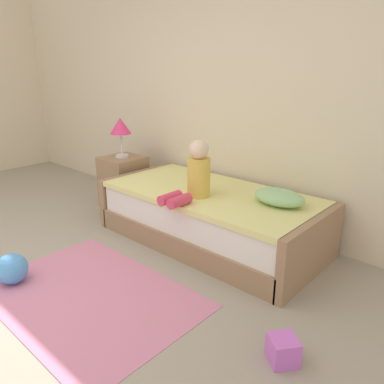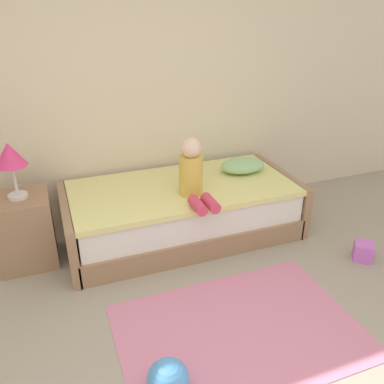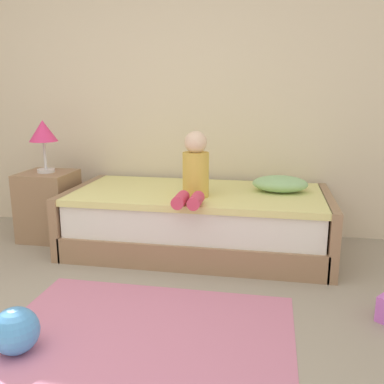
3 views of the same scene
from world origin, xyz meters
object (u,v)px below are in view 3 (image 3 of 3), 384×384
nightstand (49,205)px  pillow (280,184)px  bed (198,221)px  toy_ball (15,331)px  table_lamp (43,134)px  child_figure (195,171)px

nightstand → pillow: size_ratio=1.36×
bed → toy_ball: (-0.65, -1.59, -0.13)m
toy_ball → pillow: bearing=52.4°
table_lamp → toy_ball: 1.96m
pillow → child_figure: bearing=-152.7°
bed → toy_ball: size_ratio=8.89×
nightstand → child_figure: child_figure is taller
bed → table_lamp: size_ratio=4.69×
bed → nightstand: nightstand is taller
nightstand → child_figure: bearing=-11.2°
nightstand → toy_ball: size_ratio=2.53×
table_lamp → pillow: bearing=1.6°
child_figure → nightstand: bearing=168.8°
pillow → toy_ball: 2.18m
bed → pillow: pillow is taller
nightstand → toy_ball: (0.70, -1.63, -0.18)m
child_figure → pillow: (0.64, 0.33, -0.14)m
table_lamp → pillow: (2.00, 0.06, -0.37)m
child_figure → table_lamp: bearing=168.8°
nightstand → table_lamp: size_ratio=1.33×
table_lamp → nightstand: bearing=0.0°
bed → nightstand: 1.35m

